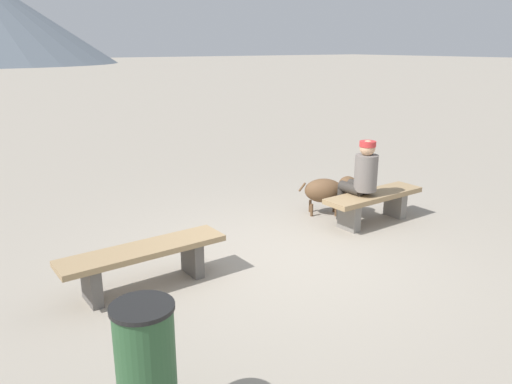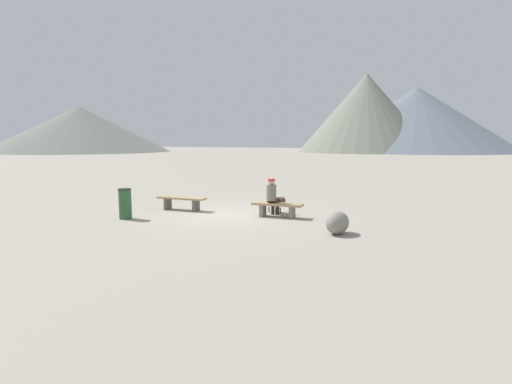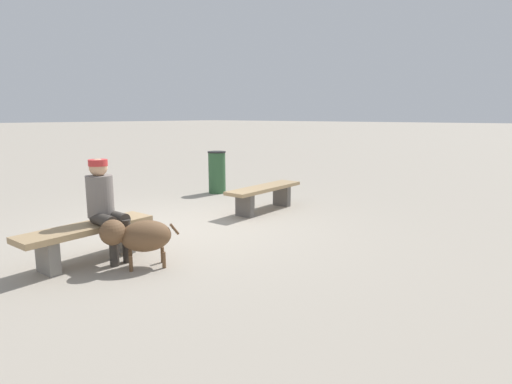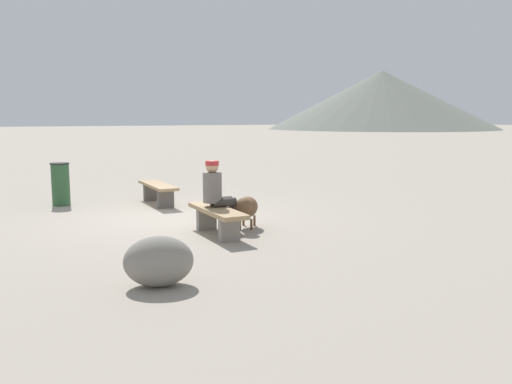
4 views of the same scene
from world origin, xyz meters
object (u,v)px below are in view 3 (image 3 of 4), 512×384
at_px(seated_person, 104,201).
at_px(dog, 138,235).
at_px(trash_bin, 217,172).
at_px(bench_right, 87,235).
at_px(bench_left, 264,193).

height_order(seated_person, dog, seated_person).
height_order(dog, trash_bin, trash_bin).
height_order(bench_right, trash_bin, trash_bin).
bearing_deg(dog, seated_person, -50.44).
bearing_deg(bench_left, dog, 10.96).
distance_m(dog, trash_bin, 4.99).
distance_m(bench_right, dog, 0.73).
height_order(bench_left, bench_right, bench_left).
relative_size(bench_right, trash_bin, 1.72).
height_order(bench_right, seated_person, seated_person).
bearing_deg(trash_bin, bench_left, 68.74).
bearing_deg(bench_right, seated_person, 157.85).
relative_size(bench_left, seated_person, 1.44).
bearing_deg(bench_right, trash_bin, -155.94).
xyz_separation_m(seated_person, trash_bin, (-4.21, -2.19, -0.25)).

